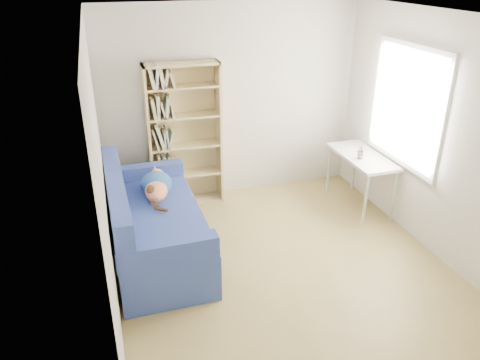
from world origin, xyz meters
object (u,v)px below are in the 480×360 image
Objects in this scene: desk at (362,161)px; pen_cup at (360,154)px; sofa at (152,225)px; bookshelf at (185,142)px.

desk is 6.77× the size of pen_cup.
pen_cup is at bearing -136.70° from desk.
sofa is 12.55× the size of pen_cup.
desk is 0.19m from pen_cup.
pen_cup is at bearing 4.46° from sofa.
sofa reaches higher than desk.
bookshelf is at bearing 61.16° from sofa.
sofa is at bearing -173.16° from desk.
bookshelf is at bearing 159.45° from desk.
desk is at bearing 43.30° from pen_cup.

